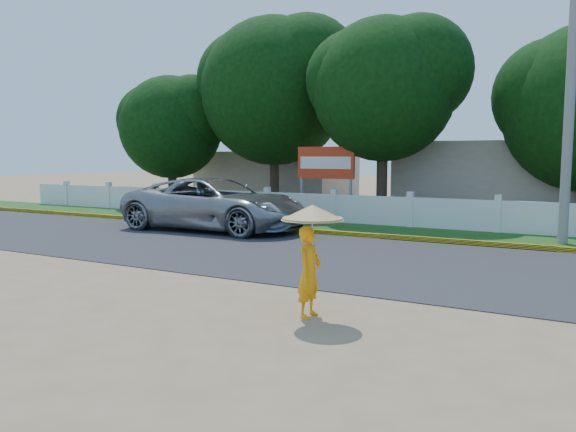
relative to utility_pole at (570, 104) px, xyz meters
The scene contains 12 objects.
ground 11.57m from the utility_pole, 117.82° to the right, with size 120.00×120.00×0.00m, color #9E8460.
road 8.23m from the utility_pole, 134.87° to the right, with size 60.00×7.00×0.02m, color #38383A.
grass_verge 6.48m from the utility_pole, behind, with size 60.00×3.50×0.03m, color #2D601E.
curb 6.61m from the utility_pole, 163.19° to the right, with size 40.00×0.18×0.16m, color yellow.
fence 6.36m from the utility_pole, 162.20° to the left, with size 40.00×0.10×1.10m, color silver.
building_near 9.01m from the utility_pole, 103.71° to the left, with size 10.00×6.00×3.20m, color #B7AD99.
building_far 17.96m from the utility_pole, 147.96° to the left, with size 8.00×5.00×2.80m, color #B7AD99.
utility_pole is the anchor object (origin of this frame).
vehicle 11.49m from the utility_pole, 168.00° to the right, with size 3.04×6.60×1.83m, color #919598.
monk_with_parasol 11.07m from the utility_pole, 107.43° to the right, with size 1.01×1.01×1.83m.
billboard 9.53m from the utility_pole, 163.06° to the left, with size 2.50×0.13×2.95m.
tree_row 6.07m from the utility_pole, 125.75° to the left, with size 35.47×7.98×9.08m.
Camera 1 is at (5.79, -8.59, 2.62)m, focal length 35.00 mm.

